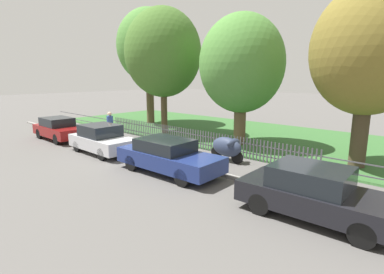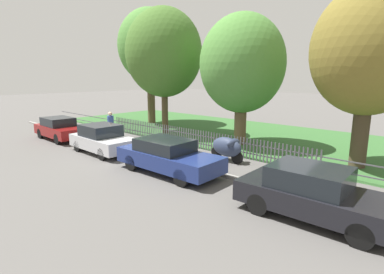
% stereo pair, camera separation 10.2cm
% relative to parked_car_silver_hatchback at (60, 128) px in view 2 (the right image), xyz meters
% --- Properties ---
extents(ground_plane, '(120.00, 120.00, 0.00)m').
position_rel_parked_car_silver_hatchback_xyz_m(ground_plane, '(7.34, 1.13, -0.69)').
color(ground_plane, '#565451').
extents(kerb_stone, '(31.99, 0.20, 0.12)m').
position_rel_parked_car_silver_hatchback_xyz_m(kerb_stone, '(7.34, 1.23, -0.63)').
color(kerb_stone, gray).
rests_on(kerb_stone, ground).
extents(grass_strip, '(31.99, 10.72, 0.01)m').
position_rel_parked_car_silver_hatchback_xyz_m(grass_strip, '(7.34, 9.38, -0.69)').
color(grass_strip, '#33602D').
rests_on(grass_strip, ground).
extents(park_fence, '(31.99, 0.05, 1.02)m').
position_rel_parked_car_silver_hatchback_xyz_m(park_fence, '(7.34, 4.03, -0.18)').
color(park_fence, '#4C4C51').
rests_on(park_fence, ground).
extents(parked_car_silver_hatchback, '(4.10, 1.69, 1.37)m').
position_rel_parked_car_silver_hatchback_xyz_m(parked_car_silver_hatchback, '(0.00, 0.00, 0.00)').
color(parked_car_silver_hatchback, maroon).
rests_on(parked_car_silver_hatchback, ground).
extents(parked_car_black_saloon, '(3.91, 1.78, 1.45)m').
position_rel_parked_car_silver_hatchback_xyz_m(parked_car_black_saloon, '(4.92, 0.03, 0.02)').
color(parked_car_black_saloon, '#BCBCC1').
rests_on(parked_car_black_saloon, ground).
extents(parked_car_navy_estate, '(4.65, 1.90, 1.39)m').
position_rel_parked_car_silver_hatchback_xyz_m(parked_car_navy_estate, '(9.81, 0.06, 0.02)').
color(parked_car_navy_estate, navy).
rests_on(parked_car_navy_estate, ground).
extents(parked_car_red_compact, '(4.25, 1.94, 1.46)m').
position_rel_parked_car_silver_hatchback_xyz_m(parked_car_red_compact, '(15.70, 0.06, 0.04)').
color(parked_car_red_compact, black).
rests_on(parked_car_red_compact, ground).
extents(covered_motorcycle, '(1.85, 0.85, 1.13)m').
position_rel_parked_car_silver_hatchback_xyz_m(covered_motorcycle, '(10.60, 3.06, -0.01)').
color(covered_motorcycle, black).
rests_on(covered_motorcycle, ground).
extents(tree_nearest_kerb, '(5.12, 5.12, 9.23)m').
position_rel_parked_car_silver_hatchback_xyz_m(tree_nearest_kerb, '(-1.03, 8.26, 5.55)').
color(tree_nearest_kerb, brown).
rests_on(tree_nearest_kerb, ground).
extents(tree_behind_motorcycle, '(5.08, 5.08, 8.32)m').
position_rel_parked_car_silver_hatchback_xyz_m(tree_behind_motorcycle, '(3.20, 5.93, 4.69)').
color(tree_behind_motorcycle, brown).
rests_on(tree_behind_motorcycle, ground).
extents(tree_mid_park, '(4.73, 4.73, 7.28)m').
position_rel_parked_car_silver_hatchback_xyz_m(tree_mid_park, '(8.99, 6.51, 3.83)').
color(tree_mid_park, brown).
rests_on(tree_mid_park, ground).
extents(tree_far_left, '(4.62, 4.62, 7.58)m').
position_rel_parked_car_silver_hatchback_xyz_m(tree_far_left, '(15.27, 6.18, 4.18)').
color(tree_far_left, '#473828').
rests_on(tree_far_left, ground).
extents(pedestrian_near_fence, '(0.44, 0.44, 1.84)m').
position_rel_parked_car_silver_hatchback_xyz_m(pedestrian_near_fence, '(3.13, 1.68, 0.34)').
color(pedestrian_near_fence, '#7F6B51').
rests_on(pedestrian_near_fence, ground).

